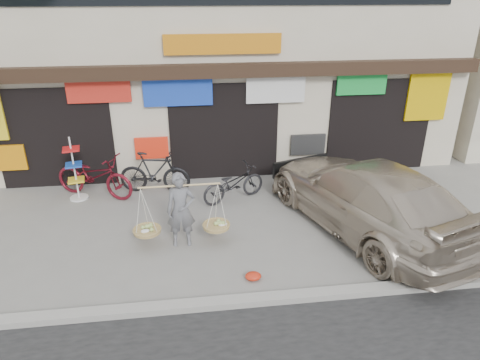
{
  "coord_description": "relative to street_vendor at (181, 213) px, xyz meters",
  "views": [
    {
      "loc": [
        -1.02,
        -7.81,
        5.0
      ],
      "look_at": [
        0.11,
        0.9,
        1.04
      ],
      "focal_mm": 32.0,
      "sensor_mm": 36.0,
      "label": 1
    }
  ],
  "objects": [
    {
      "name": "shophouse_block",
      "position": [
        1.23,
        6.36,
        2.7
      ],
      "size": [
        14.0,
        6.32,
        7.0
      ],
      "color": "beige",
      "rests_on": "ground"
    },
    {
      "name": "bike_1",
      "position": [
        -0.69,
        2.65,
        -0.18
      ],
      "size": [
        1.95,
        0.89,
        1.13
      ],
      "primitive_type": "imported",
      "rotation": [
        0.0,
        0.0,
        1.38
      ],
      "color": "black",
      "rests_on": "ground"
    },
    {
      "name": "bike_2",
      "position": [
        1.32,
        1.93,
        -0.29
      ],
      "size": [
        1.84,
        1.28,
        0.92
      ],
      "primitive_type": "imported",
      "rotation": [
        0.0,
        0.0,
        2.0
      ],
      "color": "black",
      "rests_on": "ground"
    },
    {
      "name": "suv",
      "position": [
        4.06,
        0.19,
        0.04
      ],
      "size": [
        3.83,
        5.88,
        1.59
      ],
      "rotation": [
        0.0,
        0.0,
        3.46
      ],
      "color": "#B9AA95",
      "rests_on": "ground"
    },
    {
      "name": "bike_0",
      "position": [
        -2.23,
        2.61,
        -0.17
      ],
      "size": [
        2.32,
        1.61,
        1.15
      ],
      "primitive_type": "imported",
      "rotation": [
        0.0,
        0.0,
        1.14
      ],
      "color": "maroon",
      "rests_on": "ground"
    },
    {
      "name": "red_bag",
      "position": [
        1.3,
        -1.4,
        -0.68
      ],
      "size": [
        0.31,
        0.25,
        0.14
      ],
      "primitive_type": "ellipsoid",
      "color": "red",
      "rests_on": "ground"
    },
    {
      "name": "kerb",
      "position": [
        1.23,
        -2.06,
        -0.69
      ],
      "size": [
        70.0,
        0.25,
        0.12
      ],
      "primitive_type": "cube",
      "color": "gray",
      "rests_on": "ground"
    },
    {
      "name": "street_vendor",
      "position": [
        0.0,
        0.0,
        0.0
      ],
      "size": [
        2.01,
        0.57,
        1.63
      ],
      "rotation": [
        0.0,
        0.0,
        0.01
      ],
      "color": "slate",
      "rests_on": "ground"
    },
    {
      "name": "ground",
      "position": [
        1.23,
        -0.06,
        -0.75
      ],
      "size": [
        70.0,
        70.0,
        0.0
      ],
      "primitive_type": "plane",
      "color": "gray",
      "rests_on": "ground"
    },
    {
      "name": "display_rack",
      "position": [
        -2.66,
        2.52,
        -0.08
      ],
      "size": [
        0.47,
        0.47,
        1.68
      ],
      "rotation": [
        0.0,
        0.0,
        0.19
      ],
      "color": "silver",
      "rests_on": "ground"
    }
  ]
}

